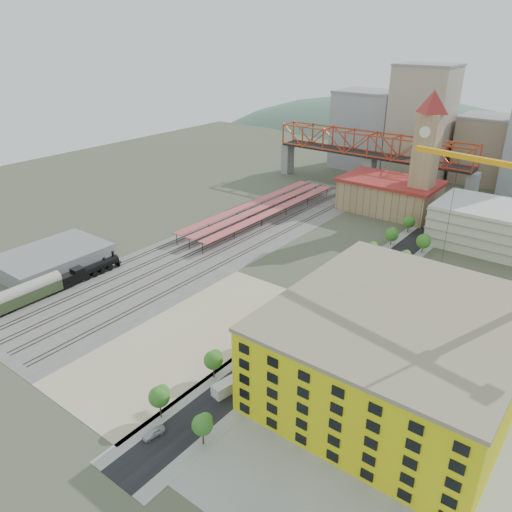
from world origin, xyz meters
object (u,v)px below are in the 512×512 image
Objects in this scene: locomotive at (89,271)px; site_trailer_a at (233,383)px; site_trailer_b at (265,358)px; site_trailer_d at (321,314)px; site_trailer_c at (286,341)px; car_0 at (153,433)px; clock_tower at (427,145)px; coach at (26,293)px; construction_building at (398,350)px.

site_trailer_a is at bearing -10.48° from locomotive.
site_trailer_b is 1.13× the size of site_trailer_d.
site_trailer_c is at bearing 80.05° from site_trailer_b.
site_trailer_c is at bearing 6.03° from locomotive.
site_trailer_c is 2.20× the size of car_0.
site_trailer_a is 34.74m from site_trailer_d.
site_trailer_c is (0.00, 19.18, -0.00)m from site_trailer_a.
clock_tower is 5.25× the size of site_trailer_b.
coach is at bearing -146.57° from site_trailer_c.
coach is 4.52× the size of car_0.
car_0 is at bearing -88.81° from site_trailer_a.
site_trailer_c is (66.00, 26.41, -1.98)m from coach.
site_trailer_d is (8.00, -85.46, -27.50)m from clock_tower.
site_trailer_b reaches higher than car_0.
car_0 is at bearing -126.54° from construction_building.
site_trailer_a is 19.18m from site_trailer_c.
clock_tower is 2.64× the size of coach.
clock_tower is at bearing 76.05° from site_trailer_d.
site_trailer_a is 0.97× the size of site_trailer_b.
construction_building reaches higher than site_trailer_a.
clock_tower is 5.96× the size of site_trailer_d.
site_trailer_b is at bearing -160.43° from construction_building.
car_0 is at bearing -26.30° from locomotive.
site_trailer_a is at bearing -86.19° from clock_tower.
car_0 is (-3.00, -29.90, -0.61)m from site_trailer_b.
clock_tower reaches higher than car_0.
site_trailer_a is at bearing 89.62° from car_0.
site_trailer_c reaches higher than site_trailer_d.
site_trailer_a is (-26.00, -20.20, -8.09)m from construction_building.
coach reaches higher than locomotive.
site_trailer_a is at bearing -142.15° from construction_building.
site_trailer_a is at bearing 6.26° from coach.
site_trailer_d is at bearing 100.19° from site_trailer_a.
construction_building is at bearing 48.04° from site_trailer_a.
clock_tower is at bearing 104.00° from site_trailer_a.
car_0 is (-3.00, -18.94, -0.57)m from site_trailer_a.
car_0 is at bearing -10.52° from coach.
site_trailer_c is (-26.00, -1.02, -8.10)m from construction_building.
site_trailer_a is (66.00, -12.21, -0.89)m from locomotive.
locomotive is 69.75m from site_trailer_d.
site_trailer_d is at bearing 95.42° from car_0.
coach is 64.13m from car_0.
construction_building is 27.25m from site_trailer_c.
clock_tower reaches higher than coach.
clock_tower is at bearing 100.68° from car_0.
coach is (-92.00, -27.44, -6.12)m from construction_building.
coach is at bearing -163.55° from site_trailer_a.
locomotive is at bearing -118.24° from clock_tower.
site_trailer_b is at bearing 92.89° from car_0.
site_trailer_d is (-26.00, 14.54, -8.22)m from construction_building.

